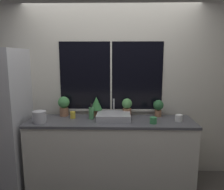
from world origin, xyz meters
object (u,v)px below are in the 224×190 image
(soap_bottle, at_px, (91,113))
(sink, at_px, (114,116))
(mug_yellow, at_px, (73,115))
(kettle, at_px, (39,116))
(potted_plant_center_right, at_px, (127,107))
(mug_white, at_px, (179,118))
(mug_green, at_px, (153,120))
(potted_plant_far_left, at_px, (64,105))
(potted_plant_far_right, at_px, (158,107))
(mug_grey, at_px, (37,115))
(potted_plant_center_left, at_px, (96,105))

(soap_bottle, bearing_deg, sink, -4.99)
(mug_yellow, xyz_separation_m, kettle, (-0.40, -0.21, 0.04))
(potted_plant_center_right, height_order, mug_white, potted_plant_center_right)
(kettle, bearing_deg, mug_yellow, 27.61)
(mug_yellow, distance_m, mug_green, 1.11)
(mug_yellow, bearing_deg, sink, -5.27)
(sink, xyz_separation_m, potted_plant_center_right, (0.19, 0.18, 0.10))
(mug_yellow, bearing_deg, mug_white, -4.76)
(mug_green, bearing_deg, potted_plant_far_left, 164.37)
(potted_plant_center_right, relative_size, mug_yellow, 2.78)
(soap_bottle, distance_m, mug_white, 1.19)
(mug_yellow, bearing_deg, potted_plant_far_right, 5.74)
(potted_plant_far_left, xyz_separation_m, mug_grey, (-0.36, -0.11, -0.12))
(kettle, bearing_deg, potted_plant_center_right, 15.86)
(potted_plant_center_right, bearing_deg, potted_plant_far_left, -180.00)
(potted_plant_center_left, height_order, mug_grey, potted_plant_center_left)
(potted_plant_far_left, xyz_separation_m, kettle, (-0.25, -0.33, -0.08))
(potted_plant_center_right, bearing_deg, mug_grey, -174.87)
(sink, distance_m, potted_plant_far_right, 0.67)
(mug_green, bearing_deg, mug_white, 16.35)
(soap_bottle, bearing_deg, potted_plant_center_left, 68.82)
(kettle, bearing_deg, mug_green, -0.65)
(potted_plant_center_right, xyz_separation_m, mug_green, (0.32, -0.35, -0.10))
(mug_white, bearing_deg, mug_grey, 176.24)
(potted_plant_far_right, height_order, mug_grey, potted_plant_far_right)
(potted_plant_center_left, relative_size, mug_yellow, 3.01)
(sink, height_order, mug_white, sink)
(potted_plant_center_right, height_order, kettle, potted_plant_center_right)
(potted_plant_far_left, xyz_separation_m, mug_green, (1.24, -0.35, -0.12))
(potted_plant_center_left, bearing_deg, sink, -34.84)
(potted_plant_far_left, distance_m, potted_plant_center_right, 0.92)
(potted_plant_far_right, relative_size, kettle, 1.37)
(mug_green, bearing_deg, mug_yellow, 168.32)
(sink, xyz_separation_m, mug_yellow, (-0.57, 0.05, 0.00))
(potted_plant_far_right, height_order, mug_white, potted_plant_far_right)
(potted_plant_center_right, xyz_separation_m, kettle, (-1.16, -0.33, -0.06))
(potted_plant_far_left, bearing_deg, mug_yellow, -38.81)
(potted_plant_far_left, relative_size, soap_bottle, 1.34)
(potted_plant_far_left, height_order, mug_grey, potted_plant_far_left)
(soap_bottle, distance_m, mug_yellow, 0.27)
(potted_plant_far_left, bearing_deg, kettle, -126.71)
(mug_green, bearing_deg, mug_grey, 171.69)
(potted_plant_center_right, xyz_separation_m, potted_plant_far_right, (0.45, -0.00, 0.00))
(potted_plant_center_right, relative_size, mug_green, 2.93)
(sink, distance_m, soap_bottle, 0.31)
(potted_plant_far_left, bearing_deg, potted_plant_center_right, 0.00)
(mug_white, height_order, mug_grey, mug_white)
(mug_grey, xyz_separation_m, mug_yellow, (0.51, -0.01, 0.01))
(potted_plant_center_right, height_order, mug_green, potted_plant_center_right)
(potted_plant_center_right, height_order, mug_grey, potted_plant_center_right)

